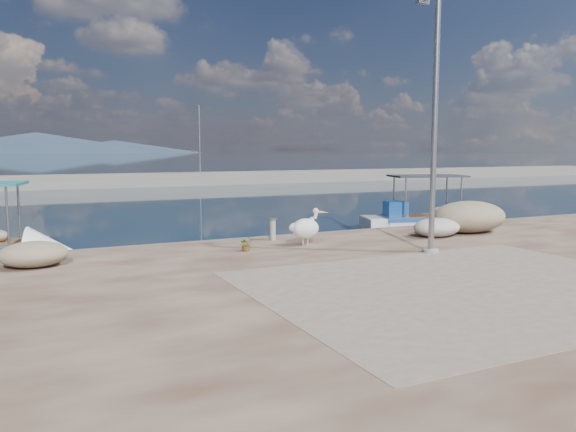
% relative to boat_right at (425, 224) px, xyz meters
% --- Properties ---
extents(ground, '(1400.00, 1400.00, 0.00)m').
position_rel_boat_right_xyz_m(ground, '(-8.06, -7.15, -0.21)').
color(ground, '#162635').
rests_on(ground, ground).
extents(quay, '(44.00, 22.00, 0.50)m').
position_rel_boat_right_xyz_m(quay, '(-8.06, -13.15, 0.04)').
color(quay, '#462A1E').
rests_on(quay, ground).
extents(quay_patch, '(9.00, 7.00, 0.01)m').
position_rel_boat_right_xyz_m(quay_patch, '(-7.06, -10.15, 0.30)').
color(quay_patch, gray).
rests_on(quay_patch, quay).
extents(breakwater, '(120.00, 2.20, 7.50)m').
position_rel_boat_right_xyz_m(breakwater, '(-8.06, 32.85, 0.40)').
color(breakwater, gray).
rests_on(breakwater, ground).
extents(mountains, '(370.00, 280.00, 22.00)m').
position_rel_boat_right_xyz_m(mountains, '(-3.66, 642.85, 9.30)').
color(mountains, '#28384C').
rests_on(mountains, ground).
extents(boat_right, '(5.79, 3.26, 2.65)m').
position_rel_boat_right_xyz_m(boat_right, '(0.00, 0.00, 0.00)').
color(boat_right, white).
rests_on(boat_right, ground).
extents(pelican, '(1.18, 0.78, 1.12)m').
position_rel_boat_right_xyz_m(pelican, '(-7.88, -4.22, 0.82)').
color(pelican, tan).
rests_on(pelican, quay).
extents(lamp_post, '(0.44, 0.96, 7.00)m').
position_rel_boat_right_xyz_m(lamp_post, '(-5.27, -6.70, 3.59)').
color(lamp_post, gray).
rests_on(lamp_post, quay).
extents(bollard_near, '(0.23, 0.23, 0.71)m').
position_rel_boat_right_xyz_m(bollard_near, '(-8.36, -2.87, 0.68)').
color(bollard_near, gray).
rests_on(bollard_near, quay).
extents(potted_plant, '(0.42, 0.38, 0.42)m').
position_rel_boat_right_xyz_m(potted_plant, '(-9.82, -4.33, 0.50)').
color(potted_plant, '#33722D').
rests_on(potted_plant, quay).
extents(net_pile_b, '(1.62, 1.26, 0.63)m').
position_rel_boat_right_xyz_m(net_pile_b, '(-15.27, -4.11, 0.61)').
color(net_pile_b, tan).
rests_on(net_pile_b, quay).
extents(net_pile_d, '(1.64, 1.23, 0.62)m').
position_rel_boat_right_xyz_m(net_pile_d, '(-3.22, -4.55, 0.60)').
color(net_pile_d, beige).
rests_on(net_pile_d, quay).
extents(net_pile_c, '(2.77, 1.98, 1.09)m').
position_rel_boat_right_xyz_m(net_pile_c, '(-1.59, -4.26, 0.84)').
color(net_pile_c, tan).
rests_on(net_pile_c, quay).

